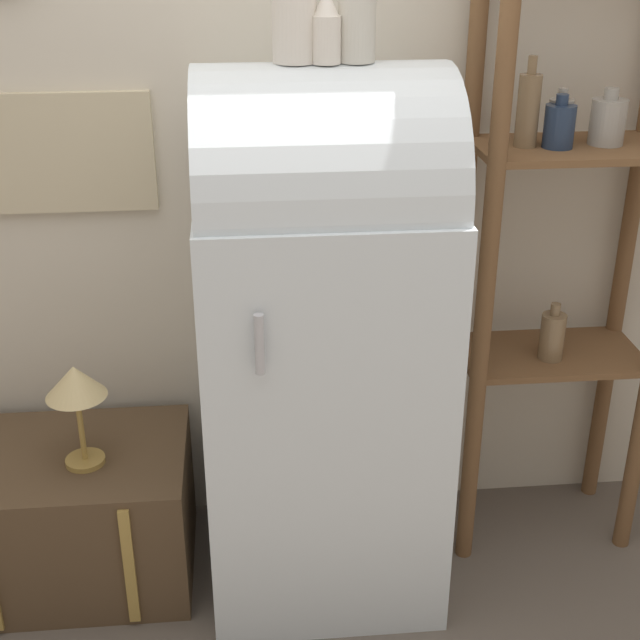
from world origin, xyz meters
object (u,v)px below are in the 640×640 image
(vase_left, at_px, (294,3))
(vase_center, at_px, (326,29))
(refrigerator, at_px, (322,333))
(desk_lamp, at_px, (76,388))
(suitcase_trunk, at_px, (74,514))
(vase_right, at_px, (357,9))

(vase_left, relative_size, vase_center, 1.72)
(refrigerator, xyz_separation_m, vase_center, (0.01, -0.01, 0.79))
(vase_center, relative_size, desk_lamp, 0.54)
(refrigerator, bearing_deg, desk_lamp, -178.53)
(suitcase_trunk, height_order, desk_lamp, desk_lamp)
(refrigerator, relative_size, suitcase_trunk, 2.21)
(refrigerator, distance_m, vase_center, 0.79)
(desk_lamp, bearing_deg, vase_center, 0.38)
(suitcase_trunk, xyz_separation_m, desk_lamp, (0.07, -0.05, 0.45))
(suitcase_trunk, bearing_deg, vase_center, -3.45)
(vase_left, bearing_deg, vase_right, -2.35)
(vase_left, distance_m, desk_lamp, 1.15)
(refrigerator, height_order, vase_right, vase_right)
(desk_lamp, bearing_deg, vase_right, 1.71)
(suitcase_trunk, bearing_deg, refrigerator, -2.50)
(refrigerator, bearing_deg, vase_center, -56.62)
(refrigerator, distance_m, vase_right, 0.84)
(vase_right, bearing_deg, desk_lamp, -178.29)
(suitcase_trunk, distance_m, vase_center, 1.56)
(refrigerator, xyz_separation_m, desk_lamp, (-0.67, -0.02, -0.13))
(refrigerator, height_order, vase_left, vase_left)
(vase_left, distance_m, vase_center, 0.09)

